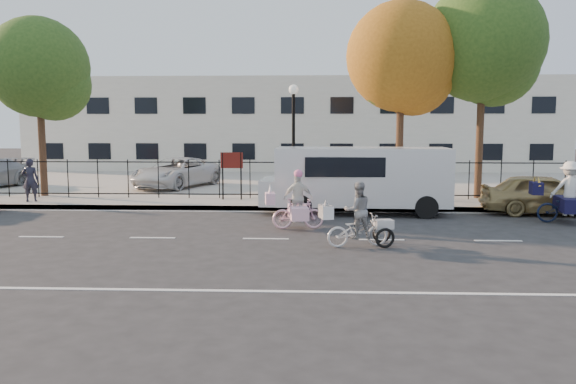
{
  "coord_description": "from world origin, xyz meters",
  "views": [
    {
      "loc": [
        1.19,
        -14.39,
        2.92
      ],
      "look_at": [
        0.53,
        1.2,
        1.1
      ],
      "focal_mm": 35.0,
      "sensor_mm": 36.0,
      "label": 1
    }
  ],
  "objects_px": {
    "lamppost": "(293,122)",
    "bull_bike": "(568,199)",
    "zebra_trike": "(358,222)",
    "white_van": "(358,177)",
    "gold_sedan": "(544,194)",
    "lot_car_c": "(324,175)",
    "pedestrian": "(30,180)",
    "lot_car_b": "(176,172)",
    "unicorn_bike": "(297,207)"
  },
  "relations": [
    {
      "from": "lot_car_c",
      "to": "white_van",
      "type": "bearing_deg",
      "value": -60.94
    },
    {
      "from": "unicorn_bike",
      "to": "bull_bike",
      "type": "distance_m",
      "value": 8.3
    },
    {
      "from": "pedestrian",
      "to": "lot_car_b",
      "type": "relative_size",
      "value": 0.33
    },
    {
      "from": "zebra_trike",
      "to": "lot_car_c",
      "type": "height_order",
      "value": "zebra_trike"
    },
    {
      "from": "pedestrian",
      "to": "lot_car_c",
      "type": "bearing_deg",
      "value": -170.46
    },
    {
      "from": "lamppost",
      "to": "bull_bike",
      "type": "bearing_deg",
      "value": -25.16
    },
    {
      "from": "white_van",
      "to": "lot_car_c",
      "type": "xyz_separation_m",
      "value": [
        -1.0,
        6.04,
        -0.47
      ]
    },
    {
      "from": "zebra_trike",
      "to": "gold_sedan",
      "type": "bearing_deg",
      "value": -64.25
    },
    {
      "from": "unicorn_bike",
      "to": "gold_sedan",
      "type": "bearing_deg",
      "value": -77.71
    },
    {
      "from": "white_van",
      "to": "gold_sedan",
      "type": "xyz_separation_m",
      "value": [
        6.18,
        0.0,
        -0.54
      ]
    },
    {
      "from": "bull_bike",
      "to": "lot_car_c",
      "type": "bearing_deg",
      "value": 52.15
    },
    {
      "from": "lamppost",
      "to": "lot_car_c",
      "type": "relative_size",
      "value": 1.17
    },
    {
      "from": "lamppost",
      "to": "zebra_trike",
      "type": "distance_m",
      "value": 8.24
    },
    {
      "from": "white_van",
      "to": "pedestrian",
      "type": "xyz_separation_m",
      "value": [
        -12.0,
        1.39,
        -0.27
      ]
    },
    {
      "from": "lamppost",
      "to": "zebra_trike",
      "type": "bearing_deg",
      "value": -76.57
    },
    {
      "from": "unicorn_bike",
      "to": "lot_car_b",
      "type": "bearing_deg",
      "value": 23.23
    },
    {
      "from": "bull_bike",
      "to": "white_van",
      "type": "distance_m",
      "value": 6.45
    },
    {
      "from": "lamppost",
      "to": "lot_car_b",
      "type": "relative_size",
      "value": 0.88
    },
    {
      "from": "zebra_trike",
      "to": "lamppost",
      "type": "bearing_deg",
      "value": 0.26
    },
    {
      "from": "lamppost",
      "to": "lot_car_c",
      "type": "bearing_deg",
      "value": 71.36
    },
    {
      "from": "bull_bike",
      "to": "zebra_trike",
      "type": "bearing_deg",
      "value": 127.98
    },
    {
      "from": "gold_sedan",
      "to": "bull_bike",
      "type": "bearing_deg",
      "value": -174.13
    },
    {
      "from": "unicorn_bike",
      "to": "pedestrian",
      "type": "relative_size",
      "value": 1.08
    },
    {
      "from": "bull_bike",
      "to": "white_van",
      "type": "bearing_deg",
      "value": 84.0
    },
    {
      "from": "pedestrian",
      "to": "zebra_trike",
      "type": "bearing_deg",
      "value": 136.45
    },
    {
      "from": "bull_bike",
      "to": "pedestrian",
      "type": "xyz_separation_m",
      "value": [
        -18.21,
        3.07,
        0.2
      ]
    },
    {
      "from": "lamppost",
      "to": "lot_car_c",
      "type": "height_order",
      "value": "lamppost"
    },
    {
      "from": "unicorn_bike",
      "to": "lot_car_c",
      "type": "height_order",
      "value": "unicorn_bike"
    },
    {
      "from": "zebra_trike",
      "to": "lot_car_c",
      "type": "xyz_separation_m",
      "value": [
        -0.56,
        11.38,
        0.14
      ]
    },
    {
      "from": "zebra_trike",
      "to": "lot_car_b",
      "type": "height_order",
      "value": "zebra_trike"
    },
    {
      "from": "gold_sedan",
      "to": "lot_car_c",
      "type": "bearing_deg",
      "value": 54.73
    },
    {
      "from": "lamppost",
      "to": "bull_bike",
      "type": "relative_size",
      "value": 2.09
    },
    {
      "from": "unicorn_bike",
      "to": "gold_sedan",
      "type": "distance_m",
      "value": 8.7
    },
    {
      "from": "zebra_trike",
      "to": "lot_car_b",
      "type": "bearing_deg",
      "value": 18.52
    },
    {
      "from": "zebra_trike",
      "to": "gold_sedan",
      "type": "relative_size",
      "value": 0.46
    },
    {
      "from": "bull_bike",
      "to": "gold_sedan",
      "type": "height_order",
      "value": "bull_bike"
    },
    {
      "from": "lamppost",
      "to": "bull_bike",
      "type": "xyz_separation_m",
      "value": [
        8.47,
        -3.98,
        -2.36
      ]
    },
    {
      "from": "white_van",
      "to": "gold_sedan",
      "type": "height_order",
      "value": "white_van"
    },
    {
      "from": "unicorn_bike",
      "to": "white_van",
      "type": "height_order",
      "value": "white_van"
    },
    {
      "from": "bull_bike",
      "to": "gold_sedan",
      "type": "relative_size",
      "value": 0.52
    },
    {
      "from": "lot_car_b",
      "to": "gold_sedan",
      "type": "bearing_deg",
      "value": -4.99
    },
    {
      "from": "bull_bike",
      "to": "pedestrian",
      "type": "bearing_deg",
      "value": 89.56
    },
    {
      "from": "white_van",
      "to": "lot_car_b",
      "type": "xyz_separation_m",
      "value": [
        -7.79,
        6.57,
        -0.4
      ]
    },
    {
      "from": "zebra_trike",
      "to": "unicorn_bike",
      "type": "height_order",
      "value": "unicorn_bike"
    },
    {
      "from": "zebra_trike",
      "to": "bull_bike",
      "type": "height_order",
      "value": "bull_bike"
    },
    {
      "from": "zebra_trike",
      "to": "unicorn_bike",
      "type": "xyz_separation_m",
      "value": [
        -1.54,
        2.33,
        0.02
      ]
    },
    {
      "from": "unicorn_bike",
      "to": "pedestrian",
      "type": "height_order",
      "value": "pedestrian"
    },
    {
      "from": "unicorn_bike",
      "to": "zebra_trike",
      "type": "bearing_deg",
      "value": -154.44
    },
    {
      "from": "pedestrian",
      "to": "lamppost",
      "type": "bearing_deg",
      "value": 171.97
    },
    {
      "from": "white_van",
      "to": "unicorn_bike",
      "type": "bearing_deg",
      "value": -121.5
    }
  ]
}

